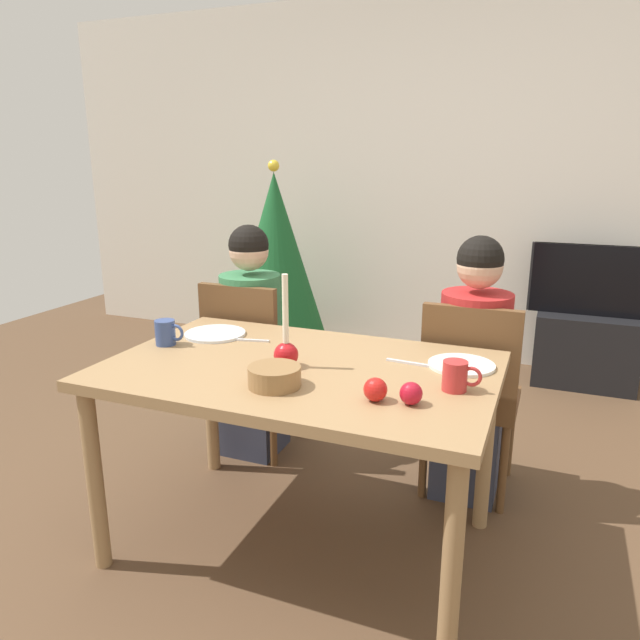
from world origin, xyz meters
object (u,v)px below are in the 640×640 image
(dining_table, at_px, (300,387))
(mug_right, at_px, (456,376))
(apple_by_left_plate, at_px, (375,390))
(mug_left, at_px, (166,333))
(plate_left, at_px, (215,334))
(person_right_child, at_px, (472,374))
(bowl_walnuts, at_px, (274,376))
(christmas_tree, at_px, (275,261))
(tv, at_px, (594,280))
(plate_right, at_px, (461,365))
(candle_centerpiece, at_px, (286,348))
(tv_stand, at_px, (585,349))
(chair_right, at_px, (470,389))
(person_left_child, at_px, (252,345))
(chair_left, at_px, (249,358))
(apple_near_candle, at_px, (411,393))

(dining_table, relative_size, mug_right, 11.07)
(apple_by_left_plate, bearing_deg, mug_left, 166.03)
(plate_left, relative_size, mug_right, 2.03)
(dining_table, bearing_deg, person_right_child, 49.98)
(bowl_walnuts, bearing_deg, apple_by_left_plate, 1.23)
(person_right_child, xyz_separation_m, christmas_tree, (-1.57, 1.28, 0.19))
(tv, bearing_deg, mug_left, -126.18)
(plate_right, xyz_separation_m, mug_left, (-1.14, -0.18, 0.05))
(person_right_child, xyz_separation_m, candle_centerpiece, (-0.58, -0.67, 0.25))
(plate_right, bearing_deg, tv_stand, 76.06)
(chair_right, distance_m, person_left_child, 1.09)
(person_right_child, height_order, tv, person_right_child)
(dining_table, relative_size, christmas_tree, 0.96)
(chair_right, xyz_separation_m, mug_left, (-1.13, -0.58, 0.29))
(person_right_child, bearing_deg, tv, 72.29)
(chair_left, height_order, person_right_child, person_right_child)
(dining_table, height_order, mug_right, mug_right)
(tv, bearing_deg, person_left_child, -134.17)
(chair_right, relative_size, apple_near_candle, 12.65)
(dining_table, height_order, plate_left, plate_left)
(mug_left, distance_m, bowl_walnuts, 0.65)
(plate_right, bearing_deg, chair_left, 159.86)
(dining_table, xyz_separation_m, chair_left, (-0.55, 0.61, -0.15))
(tv_stand, xyz_separation_m, christmas_tree, (-2.10, -0.38, 0.52))
(dining_table, bearing_deg, plate_left, 156.29)
(mug_left, relative_size, mug_right, 1.00)
(person_left_child, relative_size, mug_right, 9.26)
(candle_centerpiece, xyz_separation_m, mug_left, (-0.56, 0.06, -0.02))
(dining_table, distance_m, mug_right, 0.58)
(chair_left, height_order, mug_left, chair_left)
(plate_left, height_order, apple_near_candle, apple_near_candle)
(person_left_child, height_order, plate_left, person_left_child)
(chair_right, xyz_separation_m, plate_right, (0.01, -0.40, 0.24))
(person_right_child, bearing_deg, candle_centerpiece, -130.71)
(tv, bearing_deg, chair_left, -133.62)
(person_right_child, distance_m, plate_left, 1.12)
(christmas_tree, relative_size, apple_by_left_plate, 19.51)
(christmas_tree, relative_size, plate_right, 6.11)
(person_right_child, bearing_deg, plate_right, -88.59)
(christmas_tree, distance_m, bowl_walnuts, 2.38)
(person_left_child, height_order, candle_centerpiece, person_left_child)
(dining_table, distance_m, person_right_child, 0.84)
(person_left_child, bearing_deg, plate_right, -21.62)
(chair_right, distance_m, bowl_walnuts, 1.02)
(dining_table, bearing_deg, apple_by_left_plate, -30.98)
(person_right_child, relative_size, bowl_walnuts, 6.67)
(mug_right, bearing_deg, candle_centerpiece, 179.97)
(plate_left, bearing_deg, tv, 53.33)
(christmas_tree, distance_m, mug_left, 1.95)
(plate_left, relative_size, plate_right, 1.07)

